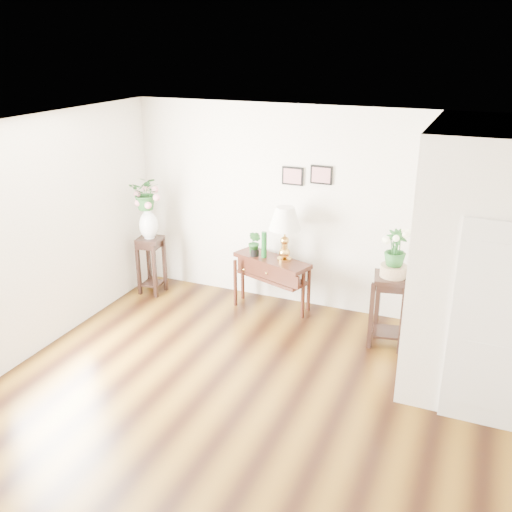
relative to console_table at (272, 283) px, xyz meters
The scene contains 20 objects.
floor 2.56m from the console_table, 71.39° to the right, with size 6.00×5.50×0.02m, color #5B3C0F.
ceiling 3.51m from the console_table, 71.39° to the right, with size 6.00×5.50×0.02m, color white.
wall_back 1.35m from the console_table, 23.30° to the left, with size 6.00×0.02×2.80m, color silver.
wall_front 5.31m from the console_table, 81.08° to the right, with size 6.00×0.02×2.80m, color silver.
wall_left 3.41m from the console_table, 132.38° to the right, with size 0.02×5.50×2.80m, color silver.
partition 3.15m from the console_table, 12.16° to the right, with size 1.80×1.95×2.80m, color silver.
door 3.40m from the console_table, 29.21° to the right, with size 0.90×0.05×2.10m, color silver.
art_print_left 1.52m from the console_table, 64.20° to the left, with size 0.30×0.02×0.25m, color black.
art_print_right 1.66m from the console_table, 30.44° to the left, with size 0.30×0.02×0.25m, color black.
wall_ornament 2.63m from the console_table, 14.29° to the right, with size 0.51×0.51×0.07m, color #A36939.
console_table is the anchor object (origin of this frame).
table_lamp 0.75m from the console_table, ahead, with size 0.44×0.44×0.76m, color #BD9045.
green_vase 0.56m from the console_table, behind, with size 0.08×0.08×0.37m, color #12491D.
potted_plant 0.61m from the console_table, behind, with size 0.19×0.15×0.35m, color #1D5020.
plant_stand_a 1.85m from the console_table, behind, with size 0.34×0.34×0.87m, color black.
porcelain_vase 1.99m from the console_table, behind, with size 0.28×0.28×0.48m, color white, non-canonical shape.
lily_arrangement 2.17m from the console_table, behind, with size 0.44×0.39×0.49m, color #1D5020.
plant_stand_b 1.75m from the console_table, 12.81° to the right, with size 0.43×0.43×0.92m, color black.
ceramic_bowl 1.86m from the console_table, 12.81° to the right, with size 0.32×0.32×0.14m, color tan.
narcissus 1.96m from the console_table, 12.81° to the right, with size 0.25×0.25×0.46m, color #1D5020.
Camera 1 is at (1.83, -4.43, 3.59)m, focal length 40.00 mm.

